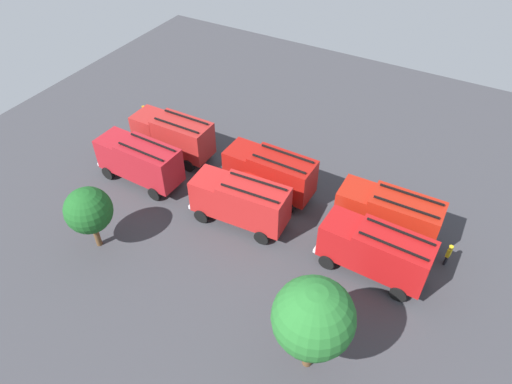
{
  "coord_description": "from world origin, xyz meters",
  "views": [
    {
      "loc": [
        -12.67,
        22.61,
        24.69
      ],
      "look_at": [
        0.0,
        0.0,
        1.4
      ],
      "focal_mm": 32.62,
      "sensor_mm": 36.0,
      "label": 1
    }
  ],
  "objects_px": {
    "fire_truck_2": "(173,135)",
    "firefighter_0": "(287,169)",
    "fire_truck_4": "(241,201)",
    "fire_truck_5": "(140,160)",
    "tree_0": "(313,318)",
    "tree_1": "(89,211)",
    "fire_truck_1": "(270,172)",
    "firefighter_2": "(448,254)",
    "fire_truck_0": "(388,213)",
    "firefighter_1": "(144,113)",
    "fire_truck_3": "(375,250)",
    "traffic_cone_0": "(210,145)"
  },
  "relations": [
    {
      "from": "fire_truck_3",
      "to": "traffic_cone_0",
      "type": "height_order",
      "value": "fire_truck_3"
    },
    {
      "from": "fire_truck_2",
      "to": "fire_truck_4",
      "type": "relative_size",
      "value": 0.98
    },
    {
      "from": "fire_truck_2",
      "to": "fire_truck_4",
      "type": "distance_m",
      "value": 10.06
    },
    {
      "from": "fire_truck_2",
      "to": "tree_1",
      "type": "height_order",
      "value": "tree_1"
    },
    {
      "from": "tree_0",
      "to": "tree_1",
      "type": "relative_size",
      "value": 1.35
    },
    {
      "from": "fire_truck_4",
      "to": "fire_truck_1",
      "type": "bearing_deg",
      "value": -98.14
    },
    {
      "from": "firefighter_0",
      "to": "firefighter_1",
      "type": "bearing_deg",
      "value": -58.0
    },
    {
      "from": "firefighter_0",
      "to": "firefighter_1",
      "type": "xyz_separation_m",
      "value": [
        15.5,
        -0.98,
        -0.07
      ]
    },
    {
      "from": "fire_truck_1",
      "to": "tree_1",
      "type": "bearing_deg",
      "value": 54.41
    },
    {
      "from": "fire_truck_2",
      "to": "tree_0",
      "type": "distance_m",
      "value": 21.77
    },
    {
      "from": "fire_truck_0",
      "to": "tree_1",
      "type": "relative_size",
      "value": 1.46
    },
    {
      "from": "fire_truck_5",
      "to": "firefighter_2",
      "type": "height_order",
      "value": "fire_truck_5"
    },
    {
      "from": "fire_truck_2",
      "to": "fire_truck_3",
      "type": "xyz_separation_m",
      "value": [
        -18.99,
        3.99,
        0.0
      ]
    },
    {
      "from": "fire_truck_1",
      "to": "fire_truck_5",
      "type": "height_order",
      "value": "same"
    },
    {
      "from": "firefighter_0",
      "to": "tree_0",
      "type": "bearing_deg",
      "value": 66.11
    },
    {
      "from": "fire_truck_5",
      "to": "tree_1",
      "type": "height_order",
      "value": "tree_1"
    },
    {
      "from": "fire_truck_2",
      "to": "tree_0",
      "type": "relative_size",
      "value": 1.08
    },
    {
      "from": "tree_1",
      "to": "traffic_cone_0",
      "type": "bearing_deg",
      "value": -92.08
    },
    {
      "from": "fire_truck_1",
      "to": "fire_truck_4",
      "type": "bearing_deg",
      "value": 86.35
    },
    {
      "from": "fire_truck_2",
      "to": "firefighter_2",
      "type": "height_order",
      "value": "fire_truck_2"
    },
    {
      "from": "fire_truck_3",
      "to": "tree_0",
      "type": "relative_size",
      "value": 1.09
    },
    {
      "from": "fire_truck_3",
      "to": "fire_truck_2",
      "type": "bearing_deg",
      "value": -9.58
    },
    {
      "from": "fire_truck_5",
      "to": "firefighter_0",
      "type": "xyz_separation_m",
      "value": [
        -10.09,
        -5.91,
        -1.12
      ]
    },
    {
      "from": "tree_0",
      "to": "fire_truck_4",
      "type": "bearing_deg",
      "value": -41.09
    },
    {
      "from": "tree_1",
      "to": "fire_truck_2",
      "type": "bearing_deg",
      "value": -82.09
    },
    {
      "from": "fire_truck_1",
      "to": "fire_truck_5",
      "type": "relative_size",
      "value": 0.99
    },
    {
      "from": "tree_0",
      "to": "fire_truck_2",
      "type": "bearing_deg",
      "value": -33.63
    },
    {
      "from": "fire_truck_3",
      "to": "fire_truck_4",
      "type": "bearing_deg",
      "value": 3.68
    },
    {
      "from": "traffic_cone_0",
      "to": "firefighter_0",
      "type": "bearing_deg",
      "value": 176.13
    },
    {
      "from": "fire_truck_3",
      "to": "tree_1",
      "type": "height_order",
      "value": "tree_1"
    },
    {
      "from": "fire_truck_4",
      "to": "firefighter_0",
      "type": "xyz_separation_m",
      "value": [
        -0.76,
        -6.06,
        -1.12
      ]
    },
    {
      "from": "fire_truck_4",
      "to": "tree_0",
      "type": "relative_size",
      "value": 1.1
    },
    {
      "from": "fire_truck_2",
      "to": "fire_truck_3",
      "type": "distance_m",
      "value": 19.41
    },
    {
      "from": "firefighter_0",
      "to": "tree_1",
      "type": "distance_m",
      "value": 15.51
    },
    {
      "from": "firefighter_0",
      "to": "firefighter_1",
      "type": "height_order",
      "value": "firefighter_0"
    },
    {
      "from": "fire_truck_4",
      "to": "firefighter_0",
      "type": "relative_size",
      "value": 4.03
    },
    {
      "from": "firefighter_1",
      "to": "tree_0",
      "type": "relative_size",
      "value": 0.26
    },
    {
      "from": "fire_truck_5",
      "to": "firefighter_0",
      "type": "relative_size",
      "value": 4.0
    },
    {
      "from": "fire_truck_0",
      "to": "firefighter_0",
      "type": "bearing_deg",
      "value": -14.34
    },
    {
      "from": "firefighter_1",
      "to": "tree_0",
      "type": "distance_m",
      "value": 28.11
    },
    {
      "from": "fire_truck_0",
      "to": "fire_truck_5",
      "type": "relative_size",
      "value": 0.99
    },
    {
      "from": "firefighter_0",
      "to": "firefighter_1",
      "type": "distance_m",
      "value": 15.53
    },
    {
      "from": "fire_truck_4",
      "to": "fire_truck_5",
      "type": "relative_size",
      "value": 1.01
    },
    {
      "from": "fire_truck_2",
      "to": "firefighter_0",
      "type": "height_order",
      "value": "fire_truck_2"
    },
    {
      "from": "fire_truck_0",
      "to": "traffic_cone_0",
      "type": "distance_m",
      "value": 17.01
    },
    {
      "from": "fire_truck_4",
      "to": "firefighter_0",
      "type": "distance_m",
      "value": 6.21
    },
    {
      "from": "fire_truck_4",
      "to": "tree_1",
      "type": "xyz_separation_m",
      "value": [
        7.59,
        6.8,
        1.17
      ]
    },
    {
      "from": "fire_truck_2",
      "to": "fire_truck_5",
      "type": "relative_size",
      "value": 0.99
    },
    {
      "from": "fire_truck_0",
      "to": "tree_1",
      "type": "height_order",
      "value": "tree_1"
    },
    {
      "from": "firefighter_2",
      "to": "tree_1",
      "type": "xyz_separation_m",
      "value": [
        21.66,
        10.14,
        2.34
      ]
    }
  ]
}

